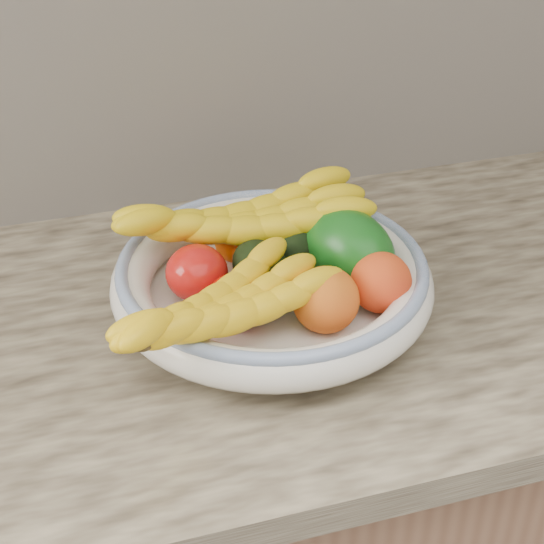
{
  "coord_description": "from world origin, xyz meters",
  "views": [
    {
      "loc": [
        -0.24,
        0.86,
        1.51
      ],
      "look_at": [
        0.0,
        1.66,
        0.96
      ],
      "focal_mm": 55.0,
      "sensor_mm": 36.0,
      "label": 1
    }
  ],
  "objects_px": {
    "fruit_bowl": "(272,280)",
    "banana_bunch_back": "(243,226)",
    "green_mango": "(347,248)",
    "banana_bunch_front": "(223,313)"
  },
  "relations": [
    {
      "from": "green_mango",
      "to": "banana_bunch_back",
      "type": "xyz_separation_m",
      "value": [
        -0.11,
        0.07,
        0.01
      ]
    },
    {
      "from": "fruit_bowl",
      "to": "green_mango",
      "type": "xyz_separation_m",
      "value": [
        0.1,
        0.0,
        0.03
      ]
    },
    {
      "from": "banana_bunch_back",
      "to": "green_mango",
      "type": "bearing_deg",
      "value": -29.72
    },
    {
      "from": "banana_bunch_front",
      "to": "fruit_bowl",
      "type": "bearing_deg",
      "value": 21.47
    },
    {
      "from": "banana_bunch_front",
      "to": "green_mango",
      "type": "bearing_deg",
      "value": 1.07
    },
    {
      "from": "fruit_bowl",
      "to": "banana_bunch_front",
      "type": "bearing_deg",
      "value": -131.37
    },
    {
      "from": "green_mango",
      "to": "banana_bunch_back",
      "type": "bearing_deg",
      "value": 124.67
    },
    {
      "from": "fruit_bowl",
      "to": "banana_bunch_back",
      "type": "xyz_separation_m",
      "value": [
        -0.02,
        0.07,
        0.04
      ]
    },
    {
      "from": "fruit_bowl",
      "to": "green_mango",
      "type": "relative_size",
      "value": 2.85
    },
    {
      "from": "green_mango",
      "to": "banana_bunch_front",
      "type": "xyz_separation_m",
      "value": [
        -0.18,
        -0.1,
        0.01
      ]
    }
  ]
}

